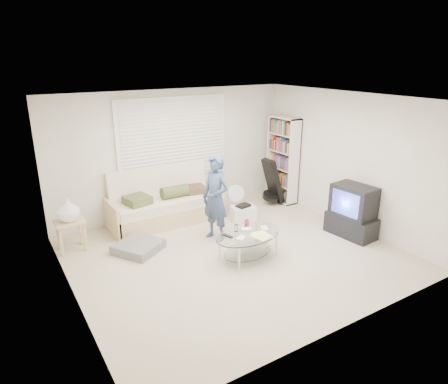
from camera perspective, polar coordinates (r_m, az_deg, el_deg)
ground at (r=6.64m, az=1.46°, el=-8.88°), size 5.00×5.00×0.00m
room_shell at (r=6.45m, az=-0.75°, el=5.77°), size 5.02×4.52×2.51m
window_blinds at (r=7.96m, az=-7.18°, el=7.57°), size 2.32×0.08×1.62m
futon_sofa at (r=7.85m, az=-8.42°, el=-1.78°), size 2.18×0.88×1.06m
grey_floor_pillow at (r=6.86m, az=-12.12°, el=-7.67°), size 0.92×0.92×0.15m
side_table at (r=6.98m, az=-21.36°, el=-2.66°), size 0.47×0.38×0.92m
bookshelf at (r=8.86m, az=8.36°, el=4.58°), size 0.30×0.79×1.87m
guitar_case at (r=8.69m, az=6.93°, el=1.06°), size 0.43×0.38×1.00m
floor_fan at (r=8.21m, az=1.52°, el=-0.63°), size 0.37×0.24×0.60m
storage_bin at (r=7.91m, az=2.78°, el=-3.00°), size 0.53×0.43×0.33m
tv_unit at (r=7.48m, az=17.86°, el=-2.69°), size 0.54×0.90×0.94m
coffee_table at (r=6.37m, az=3.51°, el=-6.62°), size 1.28×0.92×0.56m
standing_person at (r=6.88m, az=-1.21°, el=-0.92°), size 0.50×0.63×1.53m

